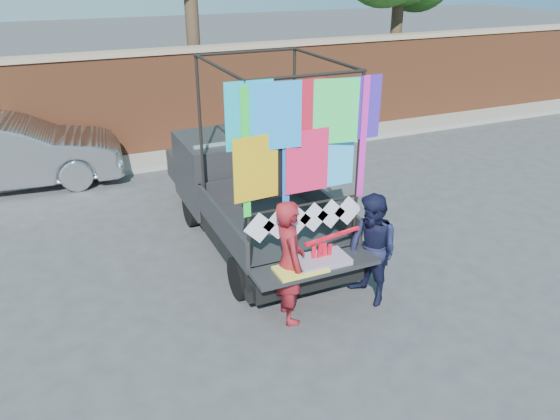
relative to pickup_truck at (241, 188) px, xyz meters
name	(u,v)px	position (x,y,z in m)	size (l,w,h in m)	color
ground	(285,281)	(-0.01, -1.95, -0.83)	(90.00, 90.00, 0.00)	#38383A
brick_wall	(171,101)	(-0.01, 5.05, 0.49)	(30.00, 0.45, 2.61)	brown
curb	(182,157)	(-0.01, 4.35, -0.77)	(30.00, 1.20, 0.12)	gray
pickup_truck	(241,188)	(0.00, 0.00, 0.00)	(2.09, 5.24, 3.30)	black
sedan	(9,153)	(-3.84, 4.06, -0.07)	(1.63, 4.67, 1.54)	#A6A8AD
woman	(289,262)	(-0.34, -2.82, 0.05)	(0.65, 0.42, 1.77)	maroon
man	(372,250)	(0.91, -2.89, -0.01)	(0.80, 0.63, 1.65)	black
streamer_bundle	(326,250)	(0.19, -2.87, 0.14)	(0.91, 0.20, 0.63)	red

